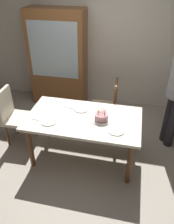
{
  "coord_description": "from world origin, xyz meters",
  "views": [
    {
      "loc": [
        0.61,
        -2.5,
        2.52
      ],
      "look_at": [
        0.05,
        0.0,
        0.84
      ],
      "focal_mm": 35.9,
      "sensor_mm": 36.0,
      "label": 1
    }
  ],
  "objects_px": {
    "plate_near_celebrant": "(49,121)",
    "chair_upholstered": "(13,114)",
    "plate_far_side": "(81,109)",
    "plate_near_guest": "(116,131)",
    "dining_table": "(84,123)",
    "birthday_cake": "(101,117)",
    "china_cabinet": "(58,59)",
    "chair_spindle_back": "(105,107)"
  },
  "relations": [
    {
      "from": "plate_near_guest",
      "to": "chair_spindle_back",
      "type": "distance_m",
      "value": 1.05
    },
    {
      "from": "plate_near_guest",
      "to": "birthday_cake",
      "type": "bearing_deg",
      "value": 139.44
    },
    {
      "from": "plate_far_side",
      "to": "china_cabinet",
      "type": "bearing_deg",
      "value": 120.72
    },
    {
      "from": "dining_table",
      "to": "plate_near_celebrant",
      "type": "xyz_separation_m",
      "value": [
        -0.44,
        -0.2,
        0.1
      ]
    },
    {
      "from": "birthday_cake",
      "to": "chair_spindle_back",
      "type": "height_order",
      "value": "chair_spindle_back"
    },
    {
      "from": "dining_table",
      "to": "plate_near_celebrant",
      "type": "bearing_deg",
      "value": -155.28
    },
    {
      "from": "plate_near_celebrant",
      "to": "plate_far_side",
      "type": "xyz_separation_m",
      "value": [
        0.36,
        0.4,
        0.0
      ]
    },
    {
      "from": "chair_spindle_back",
      "to": "china_cabinet",
      "type": "relative_size",
      "value": 0.5
    },
    {
      "from": "plate_far_side",
      "to": "china_cabinet",
      "type": "relative_size",
      "value": 0.12
    },
    {
      "from": "plate_near_guest",
      "to": "chair_spindle_back",
      "type": "height_order",
      "value": "chair_spindle_back"
    },
    {
      "from": "chair_upholstered",
      "to": "plate_near_celebrant",
      "type": "bearing_deg",
      "value": -24.56
    },
    {
      "from": "birthday_cake",
      "to": "plate_far_side",
      "type": "bearing_deg",
      "value": 147.69
    },
    {
      "from": "plate_far_side",
      "to": "plate_near_guest",
      "type": "xyz_separation_m",
      "value": [
        0.56,
        -0.4,
        0.0
      ]
    },
    {
      "from": "plate_near_guest",
      "to": "chair_spindle_back",
      "type": "bearing_deg",
      "value": 106.34
    },
    {
      "from": "chair_spindle_back",
      "to": "plate_far_side",
      "type": "bearing_deg",
      "value": -115.71
    },
    {
      "from": "birthday_cake",
      "to": "chair_spindle_back",
      "type": "bearing_deg",
      "value": 94.24
    },
    {
      "from": "dining_table",
      "to": "chair_upholstered",
      "type": "height_order",
      "value": "chair_upholstered"
    },
    {
      "from": "plate_near_guest",
      "to": "chair_upholstered",
      "type": "distance_m",
      "value": 1.71
    },
    {
      "from": "plate_near_celebrant",
      "to": "plate_far_side",
      "type": "height_order",
      "value": "same"
    },
    {
      "from": "plate_near_celebrant",
      "to": "plate_near_guest",
      "type": "distance_m",
      "value": 0.92
    },
    {
      "from": "birthday_cake",
      "to": "chair_upholstered",
      "type": "bearing_deg",
      "value": 174.15
    },
    {
      "from": "plate_near_guest",
      "to": "chair_spindle_back",
      "type": "xyz_separation_m",
      "value": [
        -0.29,
        0.97,
        -0.28
      ]
    },
    {
      "from": "dining_table",
      "to": "chair_spindle_back",
      "type": "xyz_separation_m",
      "value": [
        0.19,
        0.77,
        -0.19
      ]
    },
    {
      "from": "plate_near_guest",
      "to": "chair_upholstered",
      "type": "xyz_separation_m",
      "value": [
        -1.67,
        0.34,
        -0.21
      ]
    },
    {
      "from": "chair_upholstered",
      "to": "plate_far_side",
      "type": "bearing_deg",
      "value": 3.21
    },
    {
      "from": "plate_far_side",
      "to": "chair_upholstered",
      "type": "relative_size",
      "value": 0.23
    },
    {
      "from": "dining_table",
      "to": "plate_near_celebrant",
      "type": "distance_m",
      "value": 0.49
    },
    {
      "from": "plate_near_guest",
      "to": "china_cabinet",
      "type": "relative_size",
      "value": 0.12
    },
    {
      "from": "chair_upholstered",
      "to": "chair_spindle_back",
      "type": "bearing_deg",
      "value": 24.53
    },
    {
      "from": "plate_far_side",
      "to": "birthday_cake",
      "type": "bearing_deg",
      "value": -32.31
    },
    {
      "from": "dining_table",
      "to": "china_cabinet",
      "type": "distance_m",
      "value": 1.82
    },
    {
      "from": "plate_far_side",
      "to": "plate_near_celebrant",
      "type": "bearing_deg",
      "value": -131.63
    },
    {
      "from": "birthday_cake",
      "to": "plate_far_side",
      "type": "relative_size",
      "value": 1.27
    },
    {
      "from": "plate_near_celebrant",
      "to": "chair_spindle_back",
      "type": "relative_size",
      "value": 0.23
    },
    {
      "from": "dining_table",
      "to": "plate_near_guest",
      "type": "distance_m",
      "value": 0.53
    },
    {
      "from": "birthday_cake",
      "to": "china_cabinet",
      "type": "relative_size",
      "value": 0.15
    },
    {
      "from": "dining_table",
      "to": "plate_far_side",
      "type": "distance_m",
      "value": 0.24
    },
    {
      "from": "dining_table",
      "to": "plate_near_celebrant",
      "type": "relative_size",
      "value": 7.25
    },
    {
      "from": "chair_upholstered",
      "to": "birthday_cake",
      "type": "bearing_deg",
      "value": -5.85
    },
    {
      "from": "dining_table",
      "to": "chair_upholstered",
      "type": "distance_m",
      "value": 1.2
    },
    {
      "from": "plate_near_celebrant",
      "to": "chair_upholstered",
      "type": "height_order",
      "value": "chair_upholstered"
    },
    {
      "from": "plate_far_side",
      "to": "chair_upholstered",
      "type": "height_order",
      "value": "chair_upholstered"
    }
  ]
}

